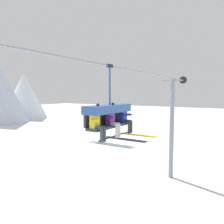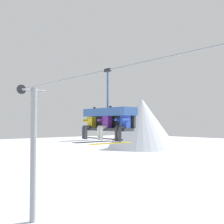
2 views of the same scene
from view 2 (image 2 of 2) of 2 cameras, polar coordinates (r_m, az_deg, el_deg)
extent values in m
cone|color=silver|center=(67.32, 6.09, -2.33)|extent=(16.75, 16.75, 11.91)
cylinder|color=gray|center=(17.80, -15.71, -8.29)|extent=(0.36, 0.36, 8.07)
cylinder|color=gray|center=(17.81, -15.56, 4.25)|extent=(0.16, 1.60, 0.16)
cylinder|color=black|center=(17.49, -17.93, 4.40)|extent=(0.08, 0.56, 0.56)
cylinder|color=gray|center=(9.85, 3.97, 9.52)|extent=(20.34, 0.05, 0.05)
cube|color=#33383D|center=(10.58, -0.90, -3.55)|extent=(2.33, 0.48, 0.10)
cube|color=#33383D|center=(10.76, 0.24, -2.07)|extent=(2.33, 0.08, 0.45)
cube|color=#335699|center=(10.63, -0.65, -0.04)|extent=(2.37, 0.68, 0.30)
cylinder|color=black|center=(10.39, -2.25, -5.39)|extent=(2.33, 0.04, 0.04)
cylinder|color=#335699|center=(10.66, -0.89, 4.53)|extent=(0.07, 0.07, 1.40)
cube|color=black|center=(10.77, -0.89, 8.49)|extent=(0.28, 0.12, 0.12)
cube|color=yellow|center=(11.33, -4.16, -1.90)|extent=(0.32, 0.22, 0.52)
sphere|color=silver|center=(11.33, -4.16, -0.09)|extent=(0.22, 0.22, 0.22)
ellipsoid|color=black|center=(11.27, -4.57, -0.07)|extent=(0.17, 0.04, 0.08)
cylinder|color=#3D424C|center=(11.30, -5.13, -3.01)|extent=(0.11, 0.34, 0.11)
cylinder|color=#3D424C|center=(11.15, -4.59, -3.02)|extent=(0.11, 0.34, 0.11)
cylinder|color=#3D424C|center=(11.20, -5.83, -4.24)|extent=(0.11, 0.11, 0.48)
cylinder|color=#3D424C|center=(11.06, -5.31, -4.27)|extent=(0.11, 0.11, 0.48)
cube|color=#B2B2BC|center=(11.05, -7.11, -5.77)|extent=(0.09, 1.70, 0.02)
cube|color=#B2B2BC|center=(10.90, -6.58, -5.82)|extent=(0.09, 1.70, 0.02)
cylinder|color=yellow|center=(11.39, -5.33, -1.70)|extent=(0.09, 0.30, 0.09)
cylinder|color=yellow|center=(11.19, -3.58, -0.10)|extent=(0.09, 0.09, 0.30)
sphere|color=black|center=(11.19, -3.58, 0.77)|extent=(0.11, 0.11, 0.11)
cube|color=purple|center=(10.57, -0.98, -1.87)|extent=(0.32, 0.22, 0.52)
sphere|color=#284C93|center=(10.57, -0.98, 0.07)|extent=(0.22, 0.22, 0.22)
ellipsoid|color=black|center=(10.51, -1.40, 0.09)|extent=(0.17, 0.04, 0.08)
cylinder|color=silver|center=(10.52, -2.00, -3.07)|extent=(0.11, 0.34, 0.11)
cylinder|color=silver|center=(10.39, -1.38, -3.08)|extent=(0.11, 0.34, 0.11)
cylinder|color=silver|center=(10.42, -2.73, -4.39)|extent=(0.11, 0.11, 0.48)
cylinder|color=silver|center=(10.29, -2.11, -4.42)|extent=(0.11, 0.11, 0.48)
cube|color=#232328|center=(10.26, -4.04, -6.04)|extent=(0.09, 1.70, 0.02)
cube|color=#232328|center=(10.12, -3.43, -6.10)|extent=(0.09, 1.70, 0.02)
cylinder|color=purple|center=(10.61, -2.25, -1.66)|extent=(0.09, 0.30, 0.09)
cylinder|color=purple|center=(10.43, -0.31, 0.06)|extent=(0.09, 0.09, 0.30)
sphere|color=black|center=(10.44, -0.31, 0.99)|extent=(0.11, 0.11, 0.11)
cube|color=#2847B7|center=(9.84, 2.69, -1.83)|extent=(0.32, 0.22, 0.52)
sphere|color=#284C93|center=(9.85, 2.68, 0.26)|extent=(0.22, 0.22, 0.22)
ellipsoid|color=black|center=(9.78, 2.25, 0.27)|extent=(0.17, 0.04, 0.08)
cylinder|color=#2D2D33|center=(9.79, 1.61, -3.12)|extent=(0.11, 0.34, 0.11)
cylinder|color=#2D2D33|center=(9.66, 2.32, -3.13)|extent=(0.11, 0.34, 0.11)
cylinder|color=#2D2D33|center=(9.68, 0.87, -4.55)|extent=(0.11, 0.11, 0.48)
cylinder|color=#2D2D33|center=(9.55, 1.58, -4.58)|extent=(0.11, 0.11, 0.48)
cube|color=gold|center=(9.50, -0.47, -6.34)|extent=(0.09, 1.70, 0.02)
cube|color=gold|center=(9.37, 0.24, -6.40)|extent=(0.09, 1.70, 0.02)
cylinder|color=#2847B7|center=(9.88, 1.31, -1.60)|extent=(0.09, 0.30, 0.09)
cylinder|color=#2847B7|center=(9.60, 2.81, -1.58)|extent=(0.09, 0.30, 0.09)
camera|label=1|loc=(15.17, -32.09, 1.88)|focal=35.00mm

